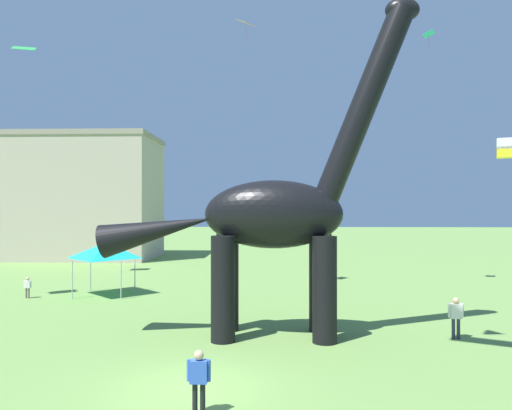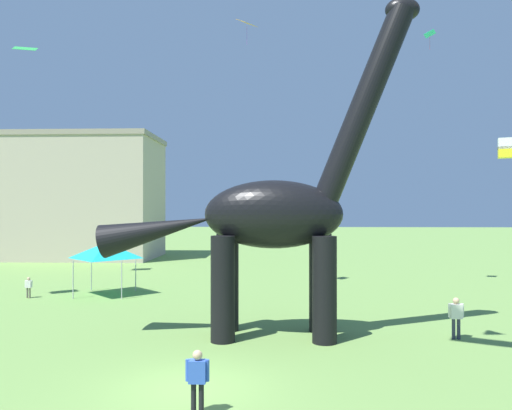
# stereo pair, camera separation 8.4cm
# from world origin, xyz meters

# --- Properties ---
(ground_plane) EXTENTS (240.00, 240.00, 0.00)m
(ground_plane) POSITION_xyz_m (0.00, 0.00, 0.00)
(ground_plane) COLOR #6B9347
(dinosaur_sculpture) EXTENTS (12.51, 2.65, 13.08)m
(dinosaur_sculpture) POSITION_xyz_m (2.23, 5.69, 4.73)
(dinosaur_sculpture) COLOR black
(dinosaur_sculpture) RESTS_ON ground_plane
(person_vendor_side) EXTENTS (0.43, 0.19, 1.16)m
(person_vendor_side) POSITION_xyz_m (-11.31, 13.34, 0.70)
(person_vendor_side) COLOR #6B6056
(person_vendor_side) RESTS_ON ground_plane
(person_far_spectator) EXTENTS (0.59, 0.26, 1.57)m
(person_far_spectator) POSITION_xyz_m (9.22, 5.56, 0.95)
(person_far_spectator) COLOR #2D3347
(person_far_spectator) RESTS_ON ground_plane
(person_photographer) EXTENTS (0.58, 0.26, 1.55)m
(person_photographer) POSITION_xyz_m (0.51, -1.75, 0.94)
(person_photographer) COLOR black
(person_photographer) RESTS_ON ground_plane
(festival_canopy_tent) EXTENTS (3.15, 3.15, 3.00)m
(festival_canopy_tent) POSITION_xyz_m (-7.41, 14.57, 2.54)
(festival_canopy_tent) COLOR #B2B2B7
(festival_canopy_tent) RESTS_ON ground_plane
(kite_apex) EXTENTS (0.92, 1.03, 1.09)m
(kite_apex) POSITION_xyz_m (11.82, 17.28, 15.70)
(kite_apex) COLOR #19B2B7
(kite_drifting) EXTENTS (1.75, 1.44, 0.51)m
(kite_drifting) POSITION_xyz_m (-15.07, 20.16, 16.08)
(kite_drifting) COLOR green
(kite_near_low) EXTENTS (1.30, 1.35, 1.48)m
(kite_near_low) POSITION_xyz_m (0.64, 15.75, 15.95)
(kite_near_low) COLOR orange
(kite_near_high) EXTENTS (1.13, 1.13, 1.26)m
(kite_near_high) POSITION_xyz_m (17.23, 19.22, 8.87)
(kite_near_high) COLOR white
(background_building_block) EXTENTS (14.40, 9.29, 12.23)m
(background_building_block) POSITION_xyz_m (-16.78, 35.58, 6.13)
(background_building_block) COLOR #B7A893
(background_building_block) RESTS_ON ground_plane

